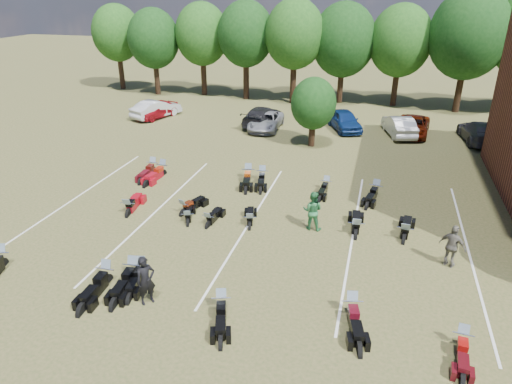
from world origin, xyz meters
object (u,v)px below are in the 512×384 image
(motorcycle_7, at_px, (129,215))
(person_grey, at_px, (452,246))
(car_0, at_px, (157,109))
(person_black, at_px, (146,281))
(person_green, at_px, (313,211))
(motorcycle_14, at_px, (153,172))
(motorcycle_0, at_px, (3,267))
(motorcycle_3, at_px, (142,276))
(car_4, at_px, (345,120))

(motorcycle_7, bearing_deg, person_grey, 169.42)
(car_0, xyz_separation_m, person_grey, (22.37, -17.97, 0.21))
(person_black, xyz_separation_m, motorcycle_7, (-4.29, 6.06, -0.96))
(person_green, height_order, motorcycle_7, person_green)
(person_black, height_order, motorcycle_7, person_black)
(motorcycle_7, xyz_separation_m, motorcycle_14, (-1.50, 5.57, 0.00))
(person_green, relative_size, motorcycle_0, 0.77)
(person_green, height_order, person_grey, person_green)
(person_black, xyz_separation_m, motorcycle_14, (-5.79, 11.63, -0.96))
(motorcycle_7, relative_size, motorcycle_14, 0.97)
(car_0, height_order, person_black, person_black)
(person_green, height_order, motorcycle_14, person_green)
(car_0, xyz_separation_m, person_green, (16.36, -16.34, 0.23))
(person_black, bearing_deg, person_grey, -21.88)
(motorcycle_3, distance_m, motorcycle_14, 11.27)
(car_0, height_order, motorcycle_0, car_0)
(person_black, relative_size, person_grey, 1.02)
(car_4, xyz_separation_m, motorcycle_0, (-11.63, -23.70, -0.78))
(motorcycle_14, bearing_deg, person_black, -67.32)
(motorcycle_7, bearing_deg, motorcycle_0, 56.37)
(car_4, height_order, motorcycle_0, car_4)
(person_black, height_order, motorcycle_14, person_black)
(car_0, height_order, motorcycle_7, car_0)
(person_black, height_order, motorcycle_3, person_black)
(person_green, xyz_separation_m, motorcycle_0, (-11.78, -6.67, -0.96))
(person_black, relative_size, motorcycle_7, 0.80)
(car_4, relative_size, motorcycle_3, 2.12)
(motorcycle_7, bearing_deg, motorcycle_14, -83.48)
(car_4, xyz_separation_m, person_green, (0.15, -17.03, 0.18))
(car_0, bearing_deg, motorcycle_14, -46.66)
(motorcycle_0, height_order, motorcycle_7, motorcycle_0)
(car_4, height_order, motorcycle_3, car_4)
(car_4, xyz_separation_m, motorcycle_7, (-9.02, -18.12, -0.78))
(person_black, distance_m, motorcycle_7, 7.48)
(car_0, bearing_deg, motorcycle_7, -49.87)
(motorcycle_3, relative_size, motorcycle_14, 0.89)
(motorcycle_3, bearing_deg, person_green, 32.15)
(person_green, distance_m, motorcycle_0, 13.57)
(motorcycle_0, xyz_separation_m, motorcycle_3, (5.87, 0.93, 0.00))
(car_4, distance_m, motorcycle_0, 26.41)
(person_black, height_order, motorcycle_0, person_black)
(car_0, relative_size, person_grey, 2.29)
(motorcycle_0, bearing_deg, person_black, -23.04)
(car_4, bearing_deg, motorcycle_0, -139.80)
(car_0, height_order, person_grey, person_grey)
(motorcycle_0, xyz_separation_m, motorcycle_7, (2.61, 5.58, 0.00))
(car_4, bearing_deg, motorcycle_7, -140.12)
(car_4, bearing_deg, person_black, -124.74)
(person_grey, xyz_separation_m, motorcycle_3, (-11.92, -4.11, -0.94))
(motorcycle_0, xyz_separation_m, motorcycle_14, (1.11, 11.15, 0.00))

